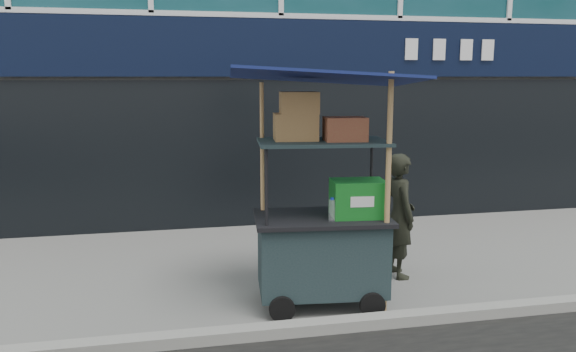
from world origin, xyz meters
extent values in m
plane|color=slate|center=(0.00, 0.00, 0.00)|extent=(80.00, 80.00, 0.00)
cube|color=gray|center=(0.00, -0.20, 0.06)|extent=(80.00, 0.18, 0.12)
cube|color=black|center=(0.00, 3.86, 2.90)|extent=(15.68, 0.06, 0.90)
cube|color=black|center=(0.00, 3.90, 1.20)|extent=(15.68, 0.04, 2.40)
cube|color=#19292C|center=(-0.22, 0.48, 0.56)|extent=(1.41, 0.91, 0.78)
cylinder|color=black|center=(-0.73, 0.11, 0.13)|extent=(0.27, 0.08, 0.27)
cylinder|color=black|center=(0.20, 0.02, 0.13)|extent=(0.27, 0.08, 0.27)
cube|color=black|center=(-0.22, 0.48, 0.97)|extent=(1.50, 1.01, 0.04)
cylinder|color=black|center=(-0.87, 0.20, 1.36)|extent=(0.04, 0.04, 0.83)
cylinder|color=black|center=(0.35, 0.08, 1.36)|extent=(0.04, 0.04, 0.83)
cylinder|color=black|center=(-0.80, 0.87, 1.36)|extent=(0.04, 0.04, 0.83)
cylinder|color=black|center=(0.42, 0.75, 1.36)|extent=(0.04, 0.04, 0.83)
cube|color=#19292C|center=(-0.22, 0.48, 1.78)|extent=(1.41, 0.91, 0.03)
cylinder|color=#A67B4B|center=(0.35, 0.08, 1.25)|extent=(0.06, 0.06, 2.50)
cylinder|color=#A67B4B|center=(-0.80, 0.87, 1.20)|extent=(0.05, 0.05, 2.39)
cube|color=#0D1D4C|center=(-0.22, 0.48, 2.45)|extent=(2.01, 1.52, 0.22)
cube|color=#106918|center=(0.14, 0.38, 1.19)|extent=(0.59, 0.44, 0.39)
cylinder|color=silver|center=(-0.18, 0.25, 1.10)|extent=(0.08, 0.08, 0.22)
cylinder|color=#182EB6|center=(-0.18, 0.25, 1.22)|extent=(0.04, 0.04, 0.02)
cube|color=olive|center=(-0.49, 0.56, 1.94)|extent=(0.48, 0.38, 0.28)
cube|color=brown|center=(-0.01, 0.40, 1.92)|extent=(0.45, 0.35, 0.24)
cube|color=olive|center=(-0.46, 0.53, 2.19)|extent=(0.42, 0.33, 0.22)
imported|color=black|center=(0.95, 1.15, 0.77)|extent=(0.37, 0.56, 1.54)
camera|label=1|loc=(-1.76, -5.13, 2.46)|focal=35.00mm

